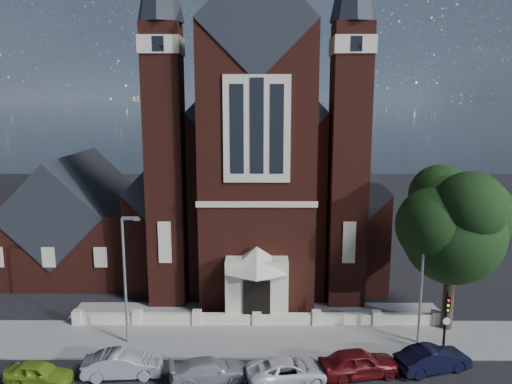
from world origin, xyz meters
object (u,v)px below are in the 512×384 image
car_lime_van (39,373)px  car_silver_a (123,364)px  church (257,170)px  car_white_suv (288,371)px  street_lamp_left (126,273)px  traffic_signal (446,316)px  parish_hall (76,225)px  car_navy (433,359)px  car_dark_red (359,363)px  street_lamp_right (424,273)px  car_silver_b (210,370)px  street_tree (457,228)px

car_lime_van → car_silver_a: 4.32m
church → car_white_suv: size_ratio=7.66×
street_lamp_left → traffic_signal: street_lamp_left is taller
parish_hall → church: bearing=17.2°
car_lime_van → car_navy: size_ratio=0.84×
parish_hall → car_white_suv: size_ratio=2.68×
car_silver_a → church: bearing=-23.4°
church → car_dark_red: church is taller
street_lamp_right → car_silver_a: bearing=-168.0°
car_dark_red → parish_hall: bearing=39.1°
car_silver_b → car_navy: 12.39m
church → parish_hall: (-16.00, -4.94, -4.17)m
car_silver_b → car_white_suv: 4.23m
church → car_silver_a: (-7.32, -22.65, -7.49)m
parish_hall → car_silver_b: 22.88m
car_navy → car_dark_red: bearing=80.0°
parish_hall → street_lamp_right: (26.09, -14.00, 0.59)m
street_lamp_left → parish_hall: bearing=120.0°
street_tree → traffic_signal: bearing=-115.9°
car_silver_a → parish_hall: bearing=20.6°
car_dark_red → car_navy: 4.26m
parish_hall → traffic_signal: size_ratio=3.05×
parish_hall → car_silver_a: size_ratio=2.87×
traffic_signal → car_white_suv: size_ratio=0.88×
car_silver_b → street_tree: bearing=-81.3°
church → car_white_suv: bearing=-85.8°
traffic_signal → car_dark_red: size_ratio=0.90×
church → street_lamp_left: (-7.91, -18.94, -3.59)m
parish_hall → car_silver_a: 20.00m
church → traffic_signal: 23.94m
street_lamp_right → car_lime_van: street_lamp_right is taller
parish_hall → car_white_suv: parish_hall is taller
car_lime_van → car_silver_a: (4.26, 0.76, 0.09)m
street_lamp_left → car_silver_a: bearing=-81.0°
street_tree → street_lamp_left: (-20.51, -1.71, -2.36)m
street_lamp_right → car_lime_van: bearing=-168.4°
car_lime_van → car_silver_b: car_silver_b is taller
car_lime_van → parish_hall: bearing=20.9°
street_tree → car_navy: bearing=-120.1°
street_tree → church: bearing=126.2°
street_tree → street_lamp_right: street_tree is taller
street_tree → car_silver_a: bearing=-164.8°
car_silver_a → car_navy: size_ratio=1.00×
car_dark_red → church: bearing=2.3°
church → car_white_suv: (1.71, -23.16, -7.55)m
traffic_signal → car_dark_red: 6.07m
car_white_suv → parish_hall: bearing=32.4°
street_lamp_left → traffic_signal: (18.91, -1.57, -2.02)m
street_tree → car_white_suv: (-10.88, -5.93, -6.33)m
car_dark_red → street_lamp_right: bearing=-62.7°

